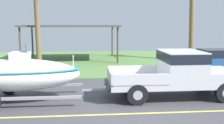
{
  "coord_description": "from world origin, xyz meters",
  "views": [
    {
      "loc": [
        -1.64,
        -10.29,
        3.05
      ],
      "look_at": [
        -0.57,
        1.12,
        1.36
      ],
      "focal_mm": 42.19,
      "sensor_mm": 36.0,
      "label": 1
    }
  ],
  "objects_px": {
    "pickup_truck_towing": "(180,72)",
    "boat_on_trailer": "(14,75)",
    "carport_awning": "(71,27)",
    "parked_sedan_near": "(222,60)"
  },
  "relations": [
    {
      "from": "boat_on_trailer",
      "to": "carport_awning",
      "type": "xyz_separation_m",
      "value": [
        1.58,
        11.33,
        1.71
      ]
    },
    {
      "from": "pickup_truck_towing",
      "to": "parked_sedan_near",
      "type": "distance_m",
      "value": 7.75
    },
    {
      "from": "pickup_truck_towing",
      "to": "carport_awning",
      "type": "height_order",
      "value": "carport_awning"
    },
    {
      "from": "pickup_truck_towing",
      "to": "parked_sedan_near",
      "type": "xyz_separation_m",
      "value": [
        4.99,
        5.92,
        -0.39
      ]
    },
    {
      "from": "pickup_truck_towing",
      "to": "boat_on_trailer",
      "type": "height_order",
      "value": "boat_on_trailer"
    },
    {
      "from": "pickup_truck_towing",
      "to": "parked_sedan_near",
      "type": "relative_size",
      "value": 1.2
    },
    {
      "from": "pickup_truck_towing",
      "to": "carport_awning",
      "type": "xyz_separation_m",
      "value": [
        -5.1,
        11.33,
        1.71
      ]
    },
    {
      "from": "pickup_truck_towing",
      "to": "boat_on_trailer",
      "type": "distance_m",
      "value": 6.68
    },
    {
      "from": "carport_awning",
      "to": "pickup_truck_towing",
      "type": "bearing_deg",
      "value": -65.76
    },
    {
      "from": "pickup_truck_towing",
      "to": "boat_on_trailer",
      "type": "bearing_deg",
      "value": 180.0
    }
  ]
}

